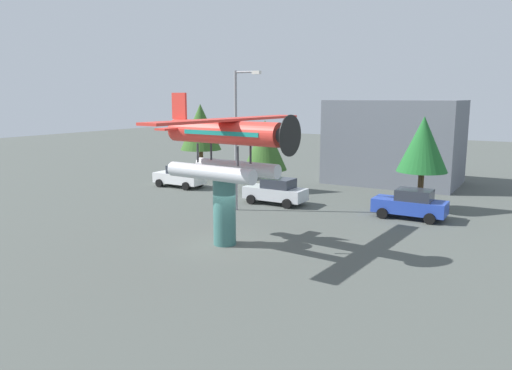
{
  "coord_description": "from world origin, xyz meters",
  "views": [
    {
      "loc": [
        13.13,
        -19.21,
        7.09
      ],
      "look_at": [
        0.0,
        3.0,
        2.49
      ],
      "focal_mm": 34.55,
      "sensor_mm": 36.0,
      "label": 1
    }
  ],
  "objects": [
    {
      "name": "car_far_blue",
      "position": [
        6.53,
        9.96,
        0.88
      ],
      "size": [
        4.2,
        2.02,
        1.76
      ],
      "rotation": [
        0.0,
        0.0,
        3.14
      ],
      "color": "#2847B7",
      "rests_on": "ground"
    },
    {
      "name": "tree_center_back",
      "position": [
        6.51,
        12.49,
        4.19
      ],
      "size": [
        3.13,
        3.13,
        5.95
      ],
      "color": "brown",
      "rests_on": "ground"
    },
    {
      "name": "ground_plane",
      "position": [
        0.0,
        0.0,
        0.0
      ],
      "size": [
        140.0,
        140.0,
        0.0
      ],
      "primitive_type": "plane",
      "color": "#4C514C"
    },
    {
      "name": "car_near_white",
      "position": [
        -11.88,
        11.14,
        0.88
      ],
      "size": [
        4.2,
        2.02,
        1.76
      ],
      "rotation": [
        0.0,
        0.0,
        3.14
      ],
      "color": "white",
      "rests_on": "ground"
    },
    {
      "name": "tree_west",
      "position": [
        -13.02,
        15.5,
        4.52
      ],
      "size": [
        3.58,
        3.58,
        6.54
      ],
      "color": "brown",
      "rests_on": "ground"
    },
    {
      "name": "streetlight_primary",
      "position": [
        -3.39,
        6.56,
        4.99
      ],
      "size": [
        1.84,
        0.28,
        8.69
      ],
      "color": "gray",
      "rests_on": "ground"
    },
    {
      "name": "car_mid_silver",
      "position": [
        -2.24,
        9.42,
        0.88
      ],
      "size": [
        4.2,
        2.02,
        1.76
      ],
      "rotation": [
        0.0,
        0.0,
        3.14
      ],
      "color": "silver",
      "rests_on": "ground"
    },
    {
      "name": "storefront_building",
      "position": [
        2.22,
        22.0,
        3.43
      ],
      "size": [
        10.34,
        7.16,
        6.87
      ],
      "primitive_type": "cube",
      "color": "slate",
      "rests_on": "ground"
    },
    {
      "name": "tree_east",
      "position": [
        -5.21,
        13.14,
        3.51
      ],
      "size": [
        3.37,
        3.37,
        5.39
      ],
      "color": "brown",
      "rests_on": "ground"
    },
    {
      "name": "display_pedestal",
      "position": [
        0.0,
        0.0,
        1.66
      ],
      "size": [
        1.1,
        1.1,
        3.32
      ],
      "primitive_type": "cylinder",
      "color": "#386B66",
      "rests_on": "ground"
    },
    {
      "name": "floatplane_monument",
      "position": [
        0.13,
        -0.01,
        4.99
      ],
      "size": [
        6.97,
        10.45,
        4.0
      ],
      "rotation": [
        0.0,
        0.0,
        -0.07
      ],
      "color": "silver",
      "rests_on": "display_pedestal"
    }
  ]
}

